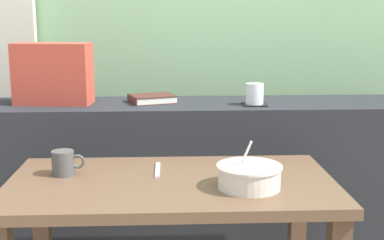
% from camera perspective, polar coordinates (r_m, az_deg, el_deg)
% --- Properties ---
extents(dark_console_ledge, '(2.80, 0.39, 0.86)m').
position_cam_1_polar(dark_console_ledge, '(2.43, -0.37, -8.20)').
color(dark_console_ledge, '#23262B').
rests_on(dark_console_ledge, ground).
extents(breakfast_table, '(1.09, 0.59, 0.70)m').
position_cam_1_polar(breakfast_table, '(1.82, -2.21, -10.14)').
color(breakfast_table, brown).
rests_on(breakfast_table, ground).
extents(coaster_square, '(0.10, 0.10, 0.00)m').
position_cam_1_polar(coaster_square, '(2.27, 6.69, 1.66)').
color(coaster_square, black).
rests_on(coaster_square, dark_console_ledge).
extents(juice_glass, '(0.08, 0.08, 0.09)m').
position_cam_1_polar(juice_glass, '(2.27, 6.71, 2.70)').
color(juice_glass, white).
rests_on(juice_glass, coaster_square).
extents(closed_book, '(0.22, 0.20, 0.03)m').
position_cam_1_polar(closed_book, '(2.33, -4.32, 2.29)').
color(closed_book, '#47231E').
rests_on(closed_book, dark_console_ledge).
extents(throw_pillow, '(0.33, 0.18, 0.26)m').
position_cam_1_polar(throw_pillow, '(2.35, -14.65, 4.82)').
color(throw_pillow, '#B74233').
rests_on(throw_pillow, dark_console_ledge).
extents(soup_bowl, '(0.21, 0.21, 0.16)m').
position_cam_1_polar(soup_bowl, '(1.70, 6.13, -6.03)').
color(soup_bowl, silver).
rests_on(soup_bowl, breakfast_table).
extents(fork_utensil, '(0.02, 0.17, 0.01)m').
position_cam_1_polar(fork_utensil, '(1.88, -3.71, -5.34)').
color(fork_utensil, silver).
rests_on(fork_utensil, breakfast_table).
extents(ceramic_mug, '(0.11, 0.08, 0.08)m').
position_cam_1_polar(ceramic_mug, '(1.87, -13.57, -4.48)').
color(ceramic_mug, '#4C4C4C').
rests_on(ceramic_mug, breakfast_table).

